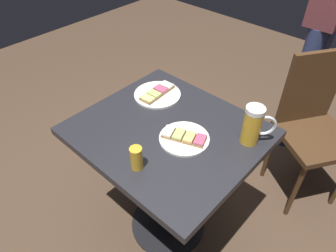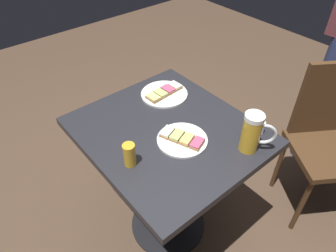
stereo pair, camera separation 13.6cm
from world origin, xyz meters
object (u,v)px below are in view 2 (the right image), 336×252
at_px(beer_mug, 253,133).
at_px(salt_shaker, 262,128).
at_px(plate_far, 164,93).
at_px(beer_glass_small, 129,155).
at_px(cafe_chair, 327,135).
at_px(plate_near, 182,139).

height_order(beer_mug, salt_shaker, beer_mug).
xyz_separation_m(plate_far, beer_mug, (0.03, -0.53, 0.08)).
relative_size(beer_mug, beer_glass_small, 1.75).
distance_m(beer_glass_small, cafe_chair, 1.15).
bearing_deg(cafe_chair, plate_far, -9.49).
distance_m(salt_shaker, cafe_chair, 0.59).
xyz_separation_m(plate_near, beer_glass_small, (-0.24, 0.03, 0.04)).
bearing_deg(cafe_chair, salt_shaker, 20.87).
xyz_separation_m(beer_mug, beer_glass_small, (-0.43, 0.25, -0.04)).
relative_size(plate_near, beer_mug, 1.22).
bearing_deg(plate_near, beer_mug, -49.08).
relative_size(plate_near, beer_glass_small, 2.14).
relative_size(salt_shaker, cafe_chair, 0.06).
height_order(plate_far, beer_mug, beer_mug).
distance_m(plate_far, beer_glass_small, 0.49).
bearing_deg(salt_shaker, beer_glass_small, 158.37).
xyz_separation_m(plate_far, cafe_chair, (0.66, -0.61, -0.24)).
distance_m(plate_near, cafe_chair, 0.90).
distance_m(plate_near, beer_mug, 0.29).
distance_m(beer_glass_small, salt_shaker, 0.59).
relative_size(beer_mug, cafe_chair, 0.19).
height_order(beer_glass_small, cafe_chair, cafe_chair).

